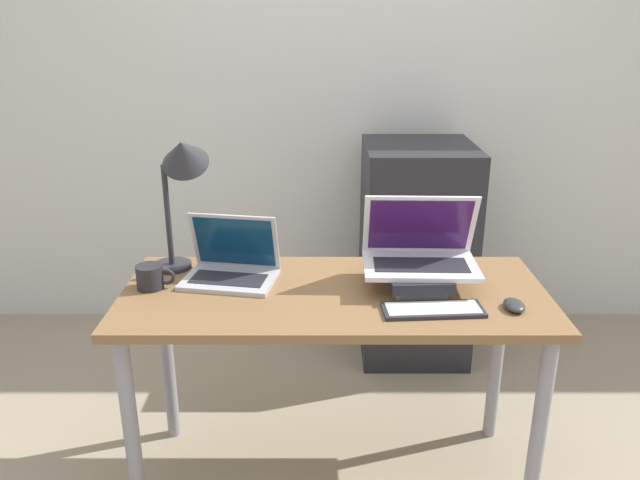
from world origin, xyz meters
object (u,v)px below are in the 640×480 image
at_px(mouse, 511,305).
at_px(mug, 148,277).
at_px(wireless_keyboard, 430,309).
at_px(laptop_left, 229,267).
at_px(laptop_on_books, 417,252).
at_px(book_stack, 413,277).
at_px(mini_fridge, 412,251).
at_px(desk_lamp, 178,168).

relative_size(mouse, mug, 0.73).
bearing_deg(wireless_keyboard, mug, 169.17).
height_order(laptop_left, laptop_on_books, laptop_on_books).
height_order(laptop_left, book_stack, laptop_left).
bearing_deg(book_stack, mini_fridge, 81.24).
bearing_deg(mini_fridge, mug, -137.55).
bearing_deg(mouse, desk_lamp, 164.19).
bearing_deg(mini_fridge, laptop_left, -131.72).
relative_size(laptop_on_books, desk_lamp, 0.74).
distance_m(laptop_left, mouse, 0.94).
height_order(laptop_left, mini_fridge, mini_fridge).
relative_size(laptop_left, laptop_on_books, 0.89).
bearing_deg(laptop_left, mini_fridge, 48.28).
height_order(laptop_on_books, wireless_keyboard, laptop_on_books).
relative_size(laptop_on_books, mini_fridge, 0.36).
bearing_deg(book_stack, laptop_left, 173.67).
bearing_deg(mini_fridge, desk_lamp, -139.47).
xyz_separation_m(laptop_left, mini_fridge, (0.77, 0.87, -0.28)).
bearing_deg(mug, mouse, -7.74).
bearing_deg(laptop_on_books, wireless_keyboard, -86.10).
height_order(laptop_on_books, mug, laptop_on_books).
bearing_deg(laptop_on_books, book_stack, -113.60).
relative_size(wireless_keyboard, mini_fridge, 0.30).
height_order(book_stack, desk_lamp, desk_lamp).
relative_size(mug, mini_fridge, 0.12).
xyz_separation_m(laptop_on_books, mug, (-0.90, -0.04, -0.08)).
bearing_deg(book_stack, wireless_keyboard, -81.53).
xyz_separation_m(mouse, desk_lamp, (-1.07, 0.30, 0.36)).
distance_m(book_stack, mouse, 0.33).
bearing_deg(wireless_keyboard, mouse, 3.58).
bearing_deg(wireless_keyboard, book_stack, 98.47).
relative_size(book_stack, mouse, 2.98).
height_order(mug, mini_fridge, mini_fridge).
xyz_separation_m(laptop_left, desk_lamp, (-0.16, 0.07, 0.33)).
bearing_deg(mouse, laptop_left, 165.47).
bearing_deg(mug, desk_lamp, 56.10).
height_order(laptop_on_books, desk_lamp, desk_lamp).
distance_m(book_stack, mug, 0.89).
height_order(laptop_left, mug, laptop_left).
bearing_deg(book_stack, laptop_on_books, 66.40).
distance_m(laptop_left, laptop_on_books, 0.65).
bearing_deg(desk_lamp, laptop_on_books, -7.68).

